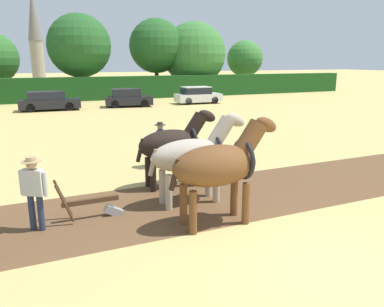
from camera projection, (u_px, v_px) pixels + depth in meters
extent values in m
plane|color=tan|center=(324.00, 265.00, 7.11)|extent=(240.00, 240.00, 0.00)
cube|color=brown|center=(24.00, 229.00, 8.61)|extent=(27.67, 3.82, 0.01)
cube|color=#194719|center=(85.00, 89.00, 35.84)|extent=(61.27, 1.21, 2.23)
cylinder|color=brown|center=(82.00, 81.00, 38.04)|extent=(0.44, 0.44, 3.47)
sphere|color=#235623|center=(79.00, 46.00, 37.20)|extent=(6.24, 6.24, 6.24)
cylinder|color=#4C3823|center=(157.00, 78.00, 42.02)|extent=(0.44, 0.44, 3.69)
sphere|color=#235623|center=(156.00, 46.00, 41.18)|extent=(5.89, 5.89, 5.89)
cylinder|color=#4C3823|center=(194.00, 83.00, 43.64)|extent=(0.44, 0.44, 2.50)
sphere|color=#387533|center=(194.00, 54.00, 42.86)|extent=(7.19, 7.19, 7.19)
cylinder|color=#4C3823|center=(244.00, 80.00, 47.45)|extent=(0.44, 0.44, 2.76)
sphere|color=#387533|center=(245.00, 59.00, 46.82)|extent=(4.46, 4.46, 4.46)
cylinder|color=gray|center=(38.00, 62.00, 65.15)|extent=(2.20, 2.20, 7.07)
cone|color=slate|center=(33.00, 14.00, 63.25)|extent=(2.42, 2.42, 8.64)
ellipsoid|color=brown|center=(215.00, 166.00, 8.55)|extent=(2.10, 1.03, 0.96)
cylinder|color=brown|center=(234.00, 196.00, 9.28)|extent=(0.18, 0.18, 1.01)
cylinder|color=brown|center=(246.00, 203.00, 8.79)|extent=(0.18, 0.18, 1.01)
cylinder|color=brown|center=(183.00, 204.00, 8.75)|extent=(0.18, 0.18, 1.01)
cylinder|color=brown|center=(193.00, 213.00, 8.26)|extent=(0.18, 0.18, 1.01)
cylinder|color=brown|center=(249.00, 140.00, 8.76)|extent=(0.88, 0.46, 0.97)
ellipsoid|color=brown|center=(266.00, 125.00, 8.86)|extent=(0.68, 0.27, 0.54)
cube|color=black|center=(257.00, 130.00, 8.79)|extent=(0.45, 0.08, 0.61)
cylinder|color=black|center=(175.00, 175.00, 8.18)|extent=(0.30, 0.12, 0.71)
torus|color=black|center=(243.00, 159.00, 8.81)|extent=(0.12, 0.97, 0.97)
ellipsoid|color=#B2A38E|center=(189.00, 155.00, 9.90)|extent=(2.13, 0.93, 0.86)
cylinder|color=#B2A38E|center=(208.00, 180.00, 10.60)|extent=(0.18, 0.18, 0.95)
cylinder|color=#B2A38E|center=(216.00, 185.00, 10.16)|extent=(0.18, 0.18, 0.95)
cylinder|color=#B2A38E|center=(162.00, 187.00, 10.07)|extent=(0.18, 0.18, 0.95)
cylinder|color=#B2A38E|center=(169.00, 192.00, 9.62)|extent=(0.18, 0.18, 0.95)
cylinder|color=#B2A38E|center=(220.00, 133.00, 10.13)|extent=(0.85, 0.42, 0.97)
ellipsoid|color=#B2A38E|center=(235.00, 120.00, 10.23)|extent=(0.68, 0.27, 0.54)
cube|color=gray|center=(227.00, 126.00, 10.16)|extent=(0.46, 0.08, 0.62)
cylinder|color=gray|center=(153.00, 163.00, 9.53)|extent=(0.30, 0.12, 0.71)
torus|color=black|center=(215.00, 150.00, 10.18)|extent=(0.12, 0.88, 0.88)
ellipsoid|color=black|center=(170.00, 144.00, 11.24)|extent=(1.94, 0.96, 0.89)
cylinder|color=black|center=(186.00, 167.00, 11.92)|extent=(0.18, 0.18, 0.92)
cylinder|color=black|center=(192.00, 172.00, 11.46)|extent=(0.18, 0.18, 0.92)
cylinder|color=black|center=(148.00, 172.00, 11.43)|extent=(0.18, 0.18, 0.92)
cylinder|color=black|center=(153.00, 177.00, 10.97)|extent=(0.18, 0.18, 0.92)
cylinder|color=black|center=(195.00, 126.00, 11.44)|extent=(0.81, 0.43, 0.90)
ellipsoid|color=black|center=(207.00, 116.00, 11.53)|extent=(0.68, 0.27, 0.54)
cube|color=black|center=(200.00, 120.00, 11.46)|extent=(0.42, 0.08, 0.56)
cylinder|color=black|center=(140.00, 150.00, 10.90)|extent=(0.30, 0.12, 0.71)
torus|color=black|center=(190.00, 140.00, 11.48)|extent=(0.12, 0.91, 0.91)
cube|color=#4C331E|center=(91.00, 201.00, 9.10)|extent=(1.36, 0.11, 0.12)
cube|color=#939399|center=(114.00, 211.00, 9.39)|extent=(0.48, 0.20, 0.39)
cylinder|color=#4C331E|center=(63.00, 198.00, 9.01)|extent=(0.40, 0.06, 0.96)
cylinder|color=#4C331E|center=(65.00, 204.00, 8.66)|extent=(0.40, 0.06, 0.96)
cylinder|color=#28334C|center=(32.00, 212.00, 8.50)|extent=(0.14, 0.14, 0.84)
cylinder|color=#28334C|center=(41.00, 213.00, 8.46)|extent=(0.14, 0.14, 0.84)
cube|color=silver|center=(33.00, 182.00, 8.30)|extent=(0.52, 0.44, 0.60)
sphere|color=tan|center=(31.00, 164.00, 8.20)|extent=(0.23, 0.23, 0.23)
cylinder|color=silver|center=(21.00, 183.00, 8.36)|extent=(0.09, 0.09, 0.56)
cylinder|color=silver|center=(45.00, 184.00, 8.26)|extent=(0.09, 0.09, 0.56)
cylinder|color=tan|center=(31.00, 161.00, 8.19)|extent=(0.43, 0.43, 0.02)
cylinder|color=tan|center=(31.00, 159.00, 8.17)|extent=(0.22, 0.22, 0.10)
cylinder|color=#28334C|center=(161.00, 155.00, 13.67)|extent=(0.14, 0.14, 0.80)
cylinder|color=#28334C|center=(160.00, 157.00, 13.46)|extent=(0.14, 0.14, 0.80)
cube|color=#3D5184|center=(160.00, 138.00, 13.40)|extent=(0.40, 0.51, 0.57)
sphere|color=tan|center=(160.00, 127.00, 13.30)|extent=(0.22, 0.22, 0.22)
cylinder|color=#3D5184|center=(162.00, 137.00, 13.67)|extent=(0.09, 0.09, 0.53)
cylinder|color=#3D5184|center=(159.00, 140.00, 13.14)|extent=(0.09, 0.09, 0.53)
cylinder|color=#42382D|center=(160.00, 125.00, 13.29)|extent=(0.41, 0.41, 0.02)
cylinder|color=#42382D|center=(160.00, 123.00, 13.28)|extent=(0.21, 0.21, 0.10)
cube|color=black|center=(50.00, 104.00, 28.88)|extent=(4.53, 1.92, 0.67)
cube|color=black|center=(46.00, 96.00, 28.66)|extent=(2.74, 1.66, 0.55)
cube|color=black|center=(46.00, 92.00, 28.59)|extent=(2.74, 1.66, 0.06)
cylinder|color=black|center=(69.00, 104.00, 30.07)|extent=(0.67, 0.25, 0.66)
cylinder|color=black|center=(70.00, 106.00, 28.72)|extent=(0.67, 0.25, 0.66)
cylinder|color=black|center=(32.00, 106.00, 29.14)|extent=(0.67, 0.25, 0.66)
cylinder|color=black|center=(31.00, 108.00, 27.79)|extent=(0.67, 0.25, 0.66)
cube|color=black|center=(129.00, 100.00, 31.25)|extent=(4.07, 2.33, 0.69)
cube|color=black|center=(126.00, 93.00, 31.05)|extent=(2.52, 1.93, 0.57)
cube|color=black|center=(126.00, 89.00, 30.97)|extent=(2.52, 1.93, 0.06)
cylinder|color=black|center=(142.00, 101.00, 32.32)|extent=(0.67, 0.31, 0.65)
cylinder|color=black|center=(144.00, 103.00, 30.85)|extent=(0.67, 0.31, 0.65)
cylinder|color=black|center=(114.00, 102.00, 31.73)|extent=(0.67, 0.31, 0.65)
cylinder|color=black|center=(115.00, 104.00, 30.27)|extent=(0.67, 0.31, 0.65)
cube|color=silver|center=(198.00, 98.00, 33.56)|extent=(4.09, 1.95, 0.69)
cube|color=black|center=(196.00, 91.00, 33.34)|extent=(2.47, 1.71, 0.57)
cube|color=silver|center=(196.00, 87.00, 33.26)|extent=(2.47, 1.71, 0.06)
cylinder|color=black|center=(207.00, 98.00, 34.77)|extent=(0.65, 0.24, 0.65)
cylinder|color=black|center=(215.00, 100.00, 33.33)|extent=(0.65, 0.24, 0.65)
cylinder|color=black|center=(182.00, 99.00, 33.90)|extent=(0.65, 0.24, 0.65)
cylinder|color=black|center=(188.00, 101.00, 32.45)|extent=(0.65, 0.24, 0.65)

